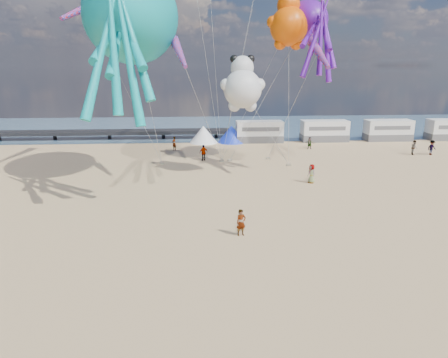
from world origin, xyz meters
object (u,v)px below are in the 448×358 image
motorhome_1 (324,131)px  windsock_right (179,53)px  beachgoer_5 (174,143)px  sandbag_b (230,160)px  motorhome_0 (259,132)px  beachgoer_2 (432,148)px  sandbag_d (268,158)px  tent_white (203,134)px  beachgoer_3 (204,153)px  sandbag_a (162,163)px  motorhome_2 (388,130)px  kite_teddy_orange (289,27)px  beachgoer_1 (414,148)px  windsock_left (86,8)px  sandbag_e (221,161)px  kite_panda (243,89)px  tent_blue (231,134)px  beachgoer_0 (312,174)px  sandbag_c (289,165)px  beachgoer_4 (310,143)px  kite_octopus_purple (307,21)px  standing_person (241,223)px  kite_octopus_teal (131,16)px  windsock_mid (318,52)px

motorhome_1 → windsock_right: size_ratio=1.31×
beachgoer_5 → sandbag_b: (6.67, -6.86, -0.78)m
motorhome_0 → beachgoer_2: (19.81, -10.04, -0.59)m
beachgoer_5 → sandbag_d: beachgoer_5 is taller
motorhome_1 → tent_white: 17.50m
beachgoer_3 → sandbag_a: size_ratio=3.70×
motorhome_1 → motorhome_2: same height
sandbag_a → kite_teddy_orange: bearing=-9.9°
beachgoer_1 → windsock_left: size_ratio=0.23×
sandbag_e → kite_panda: size_ratio=0.08×
tent_blue → beachgoer_1: bearing=-24.3°
motorhome_1 → motorhome_2: (9.50, 0.00, 0.00)m
beachgoer_0 → sandbag_c: bearing=161.2°
beachgoer_3 → beachgoer_4: bearing=-176.8°
sandbag_d → sandbag_b: bearing=-170.6°
beachgoer_3 → windsock_left: size_ratio=0.24×
kite_panda → motorhome_1: bearing=57.6°
beachgoer_2 → beachgoer_5: 32.10m
beachgoer_0 → motorhome_0: bearing=160.4°
kite_octopus_purple → windsock_right: size_ratio=2.06×
motorhome_0 → sandbag_e: motorhome_0 is taller
standing_person → motorhome_1: bearing=47.2°
beachgoer_3 → sandbag_b: (2.97, -0.66, -0.82)m
sandbag_e → kite_octopus_purple: bearing=-7.8°
motorhome_0 → sandbag_a: (-12.89, -12.54, -1.39)m
kite_octopus_purple → windsock_right: 15.11m
kite_octopus_purple → windsock_left: size_ratio=1.33×
standing_person → beachgoer_2: bearing=23.8°
windsock_left → beachgoer_5: bearing=74.5°
beachgoer_3 → kite_octopus_teal: kite_octopus_teal is taller
beachgoer_4 → windsock_right: bearing=-121.5°
sandbag_e → windsock_mid: size_ratio=0.08×
beachgoer_1 → windsock_left: 40.13m
windsock_right → windsock_mid: bearing=-11.1°
tent_white → sandbag_b: 12.20m
motorhome_1 → beachgoer_0: bearing=-110.4°
beachgoer_5 → windsock_right: (1.59, -15.25, 10.78)m
kite_octopus_purple → tent_blue: bearing=127.8°
kite_octopus_teal → kite_octopus_purple: bearing=7.5°
motorhome_0 → standing_person: 33.11m
sandbag_a → kite_octopus_purple: size_ratio=0.05×
motorhome_0 → beachgoer_1: (17.70, -9.79, -0.60)m
tent_white → kite_teddy_orange: size_ratio=0.62×
standing_person → beachgoer_3: beachgoer_3 is taller
motorhome_0 → sandbag_b: motorhome_0 is taller
sandbag_e → kite_teddy_orange: size_ratio=0.08×
tent_blue → beachgoer_2: (23.81, -10.04, -0.29)m
beachgoer_2 → kite_octopus_purple: (-17.21, -3.07, 14.11)m
beachgoer_1 → motorhome_1: bearing=57.5°
sandbag_e → kite_teddy_orange: 15.88m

